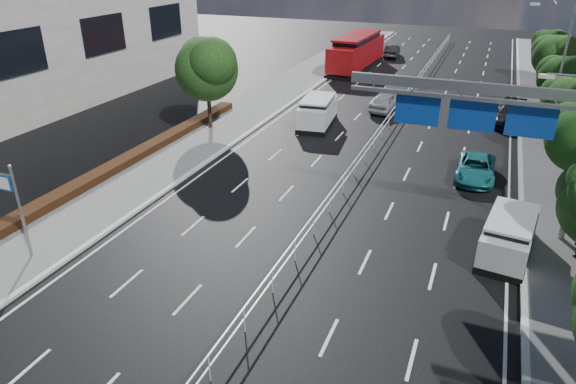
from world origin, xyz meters
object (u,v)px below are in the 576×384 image
(silver_minivan, at_px, (509,236))
(parked_car_dark, at_px, (511,114))
(near_car_silver, at_px, (385,102))
(overhead_gantry, at_px, (491,111))
(near_car_dark, at_px, (392,51))
(toilet_sign, at_px, (9,195))
(white_minivan, at_px, (317,112))
(pedestrian_b, at_px, (559,123))
(red_bus, at_px, (357,51))
(parked_car_teal, at_px, (476,168))

(silver_minivan, bearing_deg, parked_car_dark, 97.77)
(near_car_silver, distance_m, silver_minivan, 21.73)
(overhead_gantry, relative_size, near_car_dark, 2.33)
(near_car_silver, bearing_deg, silver_minivan, 120.21)
(silver_minivan, xyz_separation_m, parked_car_dark, (0.00, 19.64, -0.18))
(toilet_sign, height_order, white_minivan, toilet_sign)
(near_car_silver, height_order, parked_car_dark, parked_car_dark)
(pedestrian_b, bearing_deg, overhead_gantry, 90.51)
(silver_minivan, bearing_deg, pedestrian_b, 87.88)
(toilet_sign, distance_m, white_minivan, 22.55)
(red_bus, bearing_deg, silver_minivan, -62.61)
(white_minivan, distance_m, near_car_silver, 6.91)
(overhead_gantry, height_order, silver_minivan, overhead_gantry)
(overhead_gantry, height_order, near_car_dark, overhead_gantry)
(near_car_dark, height_order, pedestrian_b, pedestrian_b)
(parked_car_dark, relative_size, pedestrian_b, 2.72)
(overhead_gantry, bearing_deg, near_car_dark, 106.60)
(near_car_silver, relative_size, parked_car_teal, 0.94)
(red_bus, distance_m, silver_minivan, 37.62)
(overhead_gantry, xyz_separation_m, parked_car_dark, (1.56, 17.46, -4.88))
(overhead_gantry, relative_size, pedestrian_b, 5.53)
(silver_minivan, xyz_separation_m, pedestrian_b, (3.06, 17.57, 0.15))
(white_minivan, xyz_separation_m, red_bus, (-2.47, 20.33, 0.84))
(parked_car_teal, bearing_deg, white_minivan, 152.43)
(near_car_dark, bearing_deg, silver_minivan, 103.22)
(overhead_gantry, distance_m, near_car_dark, 42.07)
(white_minivan, height_order, parked_car_dark, white_minivan)
(silver_minivan, relative_size, parked_car_teal, 1.04)
(parked_car_teal, bearing_deg, parked_car_dark, 80.52)
(overhead_gantry, xyz_separation_m, white_minivan, (-11.77, 11.62, -4.55))
(toilet_sign, bearing_deg, parked_car_dark, 55.02)
(overhead_gantry, distance_m, red_bus, 35.18)
(near_car_silver, distance_m, parked_car_dark, 9.51)
(silver_minivan, distance_m, parked_car_teal, 8.17)
(toilet_sign, distance_m, silver_minivan, 20.90)
(near_car_dark, height_order, parked_car_teal, near_car_dark)
(red_bus, bearing_deg, toilet_sign, -92.15)
(red_bus, bearing_deg, near_car_silver, -64.11)
(white_minivan, height_order, pedestrian_b, white_minivan)
(overhead_gantry, bearing_deg, pedestrian_b, 73.28)
(near_car_silver, height_order, parked_car_teal, near_car_silver)
(overhead_gantry, relative_size, near_car_silver, 2.40)
(near_car_silver, xyz_separation_m, parked_car_dark, (9.51, 0.10, 0.00))
(white_minivan, height_order, parked_car_teal, white_minivan)
(toilet_sign, distance_m, parked_car_teal, 23.68)
(red_bus, distance_m, parked_car_dark, 21.47)
(near_car_dark, bearing_deg, toilet_sign, 78.94)
(white_minivan, bearing_deg, overhead_gantry, -51.09)
(overhead_gantry, distance_m, near_car_silver, 19.71)
(near_car_silver, relative_size, pedestrian_b, 2.31)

